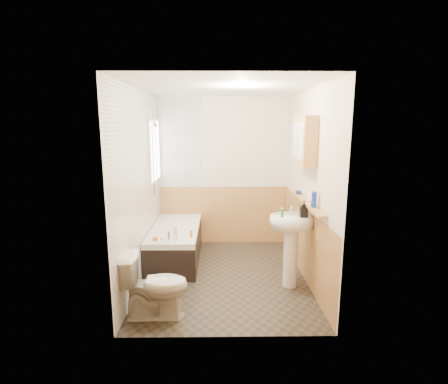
{
  "coord_description": "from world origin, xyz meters",
  "views": [
    {
      "loc": [
        -0.06,
        -4.5,
        2.06
      ],
      "look_at": [
        0.0,
        0.15,
        1.15
      ],
      "focal_mm": 28.0,
      "sensor_mm": 36.0,
      "label": 1
    }
  ],
  "objects_px": {
    "sink": "(291,236)",
    "medicine_cabinet": "(304,141)",
    "bathtub": "(176,243)",
    "pine_shelf": "(306,202)",
    "toilet": "(155,286)"
  },
  "relations": [
    {
      "from": "pine_shelf",
      "to": "medicine_cabinet",
      "type": "height_order",
      "value": "medicine_cabinet"
    },
    {
      "from": "bathtub",
      "to": "toilet",
      "type": "distance_m",
      "value": 1.59
    },
    {
      "from": "toilet",
      "to": "sink",
      "type": "height_order",
      "value": "sink"
    },
    {
      "from": "bathtub",
      "to": "pine_shelf",
      "type": "bearing_deg",
      "value": -23.15
    },
    {
      "from": "sink",
      "to": "medicine_cabinet",
      "type": "xyz_separation_m",
      "value": [
        0.17,
        0.24,
        1.18
      ]
    },
    {
      "from": "bathtub",
      "to": "toilet",
      "type": "xyz_separation_m",
      "value": [
        -0.03,
        -1.59,
        0.07
      ]
    },
    {
      "from": "bathtub",
      "to": "pine_shelf",
      "type": "height_order",
      "value": "pine_shelf"
    },
    {
      "from": "toilet",
      "to": "sink",
      "type": "xyz_separation_m",
      "value": [
        1.6,
        0.69,
        0.32
      ]
    },
    {
      "from": "toilet",
      "to": "pine_shelf",
      "type": "xyz_separation_m",
      "value": [
        1.8,
        0.83,
        0.73
      ]
    },
    {
      "from": "bathtub",
      "to": "sink",
      "type": "xyz_separation_m",
      "value": [
        1.57,
        -0.9,
        0.39
      ]
    },
    {
      "from": "bathtub",
      "to": "medicine_cabinet",
      "type": "xyz_separation_m",
      "value": [
        1.74,
        -0.65,
        1.57
      ]
    },
    {
      "from": "sink",
      "to": "medicine_cabinet",
      "type": "bearing_deg",
      "value": 45.11
    },
    {
      "from": "bathtub",
      "to": "medicine_cabinet",
      "type": "height_order",
      "value": "medicine_cabinet"
    },
    {
      "from": "medicine_cabinet",
      "to": "bathtub",
      "type": "bearing_deg",
      "value": 159.47
    },
    {
      "from": "pine_shelf",
      "to": "toilet",
      "type": "bearing_deg",
      "value": -155.17
    }
  ]
}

